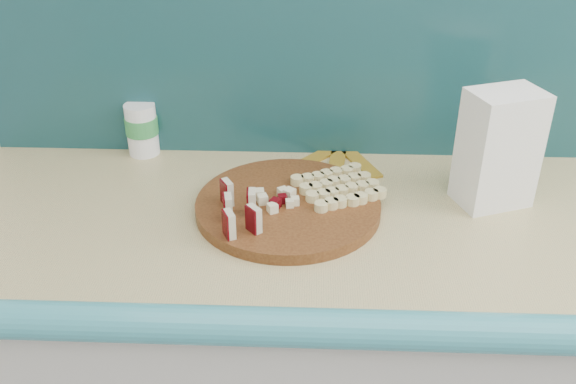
{
  "coord_description": "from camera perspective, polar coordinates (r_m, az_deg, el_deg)",
  "views": [
    {
      "loc": [
        -0.29,
        0.48,
        1.56
      ],
      "look_at": [
        -0.33,
        1.53,
        0.95
      ],
      "focal_mm": 40.0,
      "sensor_mm": 36.0,
      "label": 1
    }
  ],
  "objects": [
    {
      "name": "canister",
      "position": [
        1.45,
        -12.86,
        5.55
      ],
      "size": [
        0.07,
        0.07,
        0.12
      ],
      "rotation": [
        0.0,
        0.0,
        -0.19
      ],
      "color": "white",
      "rests_on": "kitchen_counter"
    },
    {
      "name": "banana_slices",
      "position": [
        1.25,
        4.55,
        0.46
      ],
      "size": [
        0.19,
        0.18,
        0.02
      ],
      "color": "#DECF88",
      "rests_on": "cutting_board"
    },
    {
      "name": "backsplash",
      "position": [
        1.42,
        18.52,
        12.32
      ],
      "size": [
        2.2,
        0.02,
        0.5
      ],
      "primitive_type": "cube",
      "color": "teal",
      "rests_on": "kitchen_counter"
    },
    {
      "name": "apple_wedges",
      "position": [
        1.15,
        -4.51,
        -1.51
      ],
      "size": [
        0.08,
        0.14,
        0.05
      ],
      "color": "beige",
      "rests_on": "cutting_board"
    },
    {
      "name": "flour_bag",
      "position": [
        1.27,
        18.2,
        3.68
      ],
      "size": [
        0.16,
        0.13,
        0.23
      ],
      "primitive_type": "cube",
      "rotation": [
        0.0,
        0.0,
        0.36
      ],
      "color": "white",
      "rests_on": "kitchen_counter"
    },
    {
      "name": "apple_chunks",
      "position": [
        1.2,
        -0.93,
        -0.67
      ],
      "size": [
        0.06,
        0.05,
        0.02
      ],
      "color": "#F5EFC4",
      "rests_on": "cutting_board"
    },
    {
      "name": "cutting_board",
      "position": [
        1.22,
        0.0,
        -1.26
      ],
      "size": [
        0.47,
        0.47,
        0.02
      ],
      "primitive_type": "cylinder",
      "rotation": [
        0.0,
        0.0,
        0.43
      ],
      "color": "#3E1F0D",
      "rests_on": "kitchen_counter"
    },
    {
      "name": "banana_peel",
      "position": [
        1.42,
        4.36,
        2.93
      ],
      "size": [
        0.21,
        0.18,
        0.01
      ],
      "rotation": [
        0.0,
        0.0,
        -0.28
      ],
      "color": "#B28E22",
      "rests_on": "kitchen_counter"
    }
  ]
}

